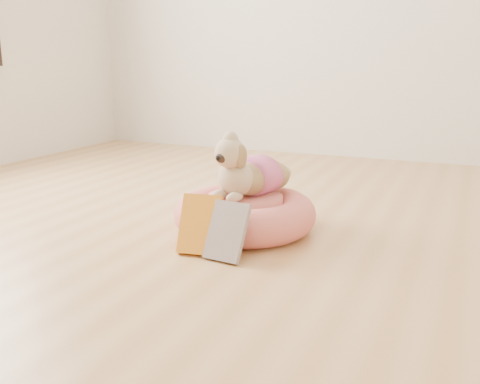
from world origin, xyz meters
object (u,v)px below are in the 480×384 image
at_px(book_yellow, 200,224).
at_px(dog, 248,162).
at_px(pet_bed, 245,214).
at_px(book_white, 227,231).

bearing_deg(book_yellow, dog, 69.41).
relative_size(pet_bed, book_white, 2.72).
distance_m(dog, book_white, 0.38).
xyz_separation_m(pet_bed, book_white, (0.06, -0.31, 0.03)).
height_order(dog, book_white, dog).
distance_m(pet_bed, book_yellow, 0.30).
xyz_separation_m(pet_bed, book_yellow, (-0.05, -0.29, 0.03)).
bearing_deg(book_white, dog, 106.01).
bearing_deg(dog, pet_bed, -105.67).
bearing_deg(dog, book_yellow, -83.83).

